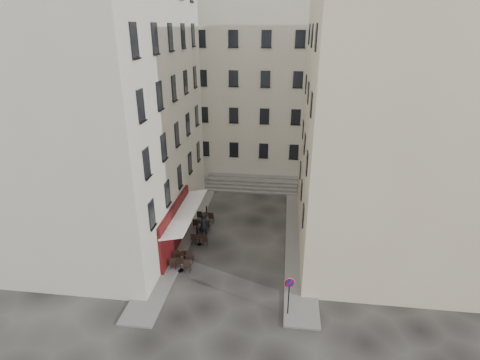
% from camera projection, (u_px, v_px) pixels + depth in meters
% --- Properties ---
extents(ground, '(90.00, 90.00, 0.00)m').
position_uv_depth(ground, '(235.00, 259.00, 26.05)').
color(ground, black).
rests_on(ground, ground).
extents(sidewalk_left, '(2.00, 22.00, 0.12)m').
position_uv_depth(sidewalk_left, '(186.00, 226.00, 30.22)').
color(sidewalk_left, slate).
rests_on(sidewalk_left, ground).
extents(sidewalk_right, '(2.00, 18.00, 0.12)m').
position_uv_depth(sidewalk_right, '(299.00, 240.00, 28.26)').
color(sidewalk_right, slate).
rests_on(sidewalk_right, ground).
extents(building_left, '(12.20, 16.20, 20.60)m').
position_uv_depth(building_left, '(91.00, 99.00, 26.10)').
color(building_left, beige).
rests_on(building_left, ground).
extents(building_right, '(12.20, 14.20, 18.60)m').
position_uv_depth(building_right, '(400.00, 121.00, 24.50)').
color(building_right, beige).
rests_on(building_right, ground).
extents(building_back, '(18.20, 10.20, 18.60)m').
position_uv_depth(building_back, '(249.00, 84.00, 40.05)').
color(building_back, beige).
rests_on(building_back, ground).
extents(cafe_storefront, '(1.74, 7.30, 3.50)m').
position_uv_depth(cafe_storefront, '(177.00, 225.00, 26.76)').
color(cafe_storefront, '#420D09').
rests_on(cafe_storefront, ground).
extents(stone_steps, '(9.00, 3.15, 0.80)m').
position_uv_depth(stone_steps, '(252.00, 184.00, 37.44)').
color(stone_steps, slate).
rests_on(stone_steps, ground).
extents(bollard_near, '(0.12, 0.12, 0.98)m').
position_uv_depth(bollard_near, '(185.00, 258.00, 25.31)').
color(bollard_near, black).
rests_on(bollard_near, ground).
extents(bollard_mid, '(0.12, 0.12, 0.98)m').
position_uv_depth(bollard_mid, '(197.00, 232.00, 28.52)').
color(bollard_mid, black).
rests_on(bollard_mid, ground).
extents(bollard_far, '(0.12, 0.12, 0.98)m').
position_uv_depth(bollard_far, '(206.00, 211.00, 31.73)').
color(bollard_far, black).
rests_on(bollard_far, ground).
extents(no_parking_sign, '(0.56, 0.17, 2.50)m').
position_uv_depth(no_parking_sign, '(289.00, 290.00, 20.36)').
color(no_parking_sign, black).
rests_on(no_parking_sign, ground).
extents(bistro_table_a, '(1.41, 0.66, 0.99)m').
position_uv_depth(bistro_table_a, '(181.00, 265.00, 24.63)').
color(bistro_table_a, black).
rests_on(bistro_table_a, ground).
extents(bistro_table_b, '(1.34, 0.63, 0.94)m').
position_uv_depth(bistro_table_b, '(184.00, 256.00, 25.58)').
color(bistro_table_b, black).
rests_on(bistro_table_b, ground).
extents(bistro_table_c, '(1.28, 0.60, 0.90)m').
position_uv_depth(bistro_table_c, '(199.00, 239.00, 27.63)').
color(bistro_table_c, black).
rests_on(bistro_table_c, ground).
extents(bistro_table_d, '(1.35, 0.63, 0.95)m').
position_uv_depth(bistro_table_d, '(201.00, 225.00, 29.61)').
color(bistro_table_d, black).
rests_on(bistro_table_d, ground).
extents(bistro_table_e, '(1.39, 0.65, 0.98)m').
position_uv_depth(bistro_table_e, '(206.00, 217.00, 30.82)').
color(bistro_table_e, black).
rests_on(bistro_table_e, ground).
extents(pedestrian, '(0.78, 0.59, 1.94)m').
position_uv_depth(pedestrian, '(204.00, 225.00, 28.61)').
color(pedestrian, black).
rests_on(pedestrian, ground).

